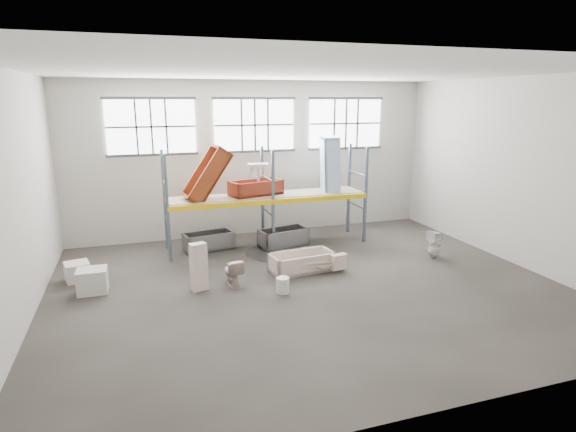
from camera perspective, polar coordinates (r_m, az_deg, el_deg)
name	(u,v)px	position (r m, az deg, el deg)	size (l,w,h in m)	color
floor	(307,288)	(11.51, 2.35, -8.75)	(12.00, 10.00, 0.10)	#4B4640
ceiling	(310,68)	(10.64, 2.64, 17.49)	(12.00, 10.00, 0.10)	silver
wall_back	(254,159)	(15.56, -4.10, 6.95)	(12.00, 0.10, 5.00)	#B6B4A9
wall_front	(444,250)	(6.44, 18.49, -3.91)	(12.00, 0.10, 5.00)	#BAB7AC
wall_left	(11,202)	(10.37, -30.62, 1.47)	(0.10, 10.00, 5.00)	#A4A197
wall_right	(519,172)	(14.08, 26.30, 4.80)	(0.10, 10.00, 5.00)	#9F9D93
window_left	(151,127)	(14.91, -16.29, 10.38)	(2.60, 0.04, 1.60)	white
window_mid	(255,125)	(15.36, -4.07, 10.98)	(2.60, 0.04, 1.60)	white
window_right	(346,123)	(16.44, 7.02, 11.11)	(2.60, 0.04, 1.60)	white
rack_upright_la	(168,209)	(13.18, -14.44, 0.84)	(0.08, 0.08, 3.00)	slate
rack_upright_lb	(165,200)	(14.35, -14.78, 1.87)	(0.08, 0.08, 3.00)	slate
rack_upright_ma	(273,202)	(13.68, -1.83, 1.76)	(0.08, 0.08, 3.00)	slate
rack_upright_mb	(262,194)	(14.81, -3.14, 2.69)	(0.08, 0.08, 3.00)	slate
rack_upright_ra	(366,195)	(14.79, 9.41, 2.50)	(0.08, 0.08, 3.00)	slate
rack_upright_rb	(349,189)	(15.84, 7.42, 3.33)	(0.08, 0.08, 3.00)	slate
rack_beam_front	(273,202)	(13.68, -1.83, 1.76)	(6.00, 0.10, 0.14)	yellow
rack_beam_back	(262,194)	(14.81, -3.14, 2.69)	(6.00, 0.10, 0.14)	yellow
shelf_deck	(267,195)	(14.23, -2.51, 2.56)	(5.90, 1.10, 0.03)	gray
wet_patch	(275,252)	(13.89, -1.55, -4.46)	(1.80, 1.80, 0.00)	black
bathtub_beige	(302,262)	(12.39, 1.68, -5.60)	(1.66, 0.78, 0.49)	beige
cistern_spare	(339,262)	(12.37, 6.16, -5.53)	(0.42, 0.20, 0.40)	beige
sink_in_tub	(322,267)	(12.28, 4.19, -6.25)	(0.42, 0.42, 0.14)	beige
toilet_beige	(232,272)	(11.48, -6.77, -6.80)	(0.38, 0.67, 0.68)	beige
cistern_tall	(199,267)	(11.27, -10.80, -6.09)	(0.37, 0.24, 1.15)	beige
toilet_white	(435,244)	(13.98, 17.42, -3.29)	(0.36, 0.37, 0.80)	white
steel_tub_left	(209,241)	(14.29, -9.64, -3.02)	(1.45, 0.68, 0.53)	#989B9E
steel_tub_right	(283,237)	(14.45, -0.57, -2.61)	(1.47, 0.69, 0.54)	#A0A2A8
rust_tub_flat	(256,188)	(14.17, -3.93, 3.48)	(1.56, 0.73, 0.44)	brown
rust_tub_tilted	(207,175)	(13.72, -9.85, 4.97)	(1.73, 0.81, 0.49)	maroon
sink_on_shelf	(258,180)	(13.78, -3.64, 4.34)	(0.62, 0.48, 0.55)	silver
blue_tub_upright	(330,165)	(14.83, 5.13, 6.18)	(1.76, 0.82, 0.49)	#A3C3F3
bucket	(283,285)	(11.07, -0.64, -8.41)	(0.31, 0.31, 0.37)	silver
carton_near	(92,281)	(11.96, -22.69, -7.27)	(0.66, 0.57, 0.57)	beige
carton_far	(77,272)	(12.87, -24.24, -6.18)	(0.56, 0.56, 0.47)	beige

